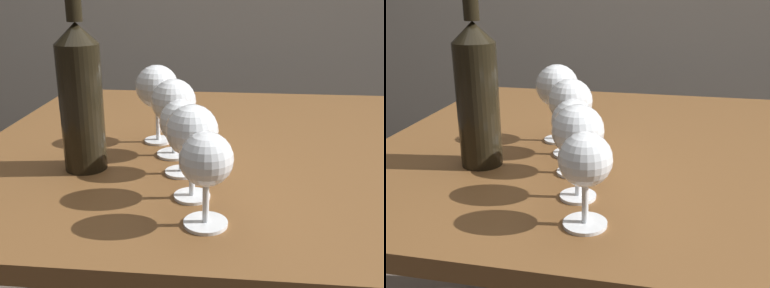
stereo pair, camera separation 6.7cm
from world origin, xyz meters
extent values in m
cube|color=brown|center=(0.00, 0.00, 0.69)|extent=(1.15, 0.92, 0.03)
cylinder|color=brown|center=(-0.52, 0.40, 0.34)|extent=(0.06, 0.06, 0.68)
cylinder|color=white|center=(-0.09, -0.34, 0.71)|extent=(0.06, 0.06, 0.00)
cylinder|color=white|center=(-0.09, -0.34, 0.75)|extent=(0.01, 0.01, 0.07)
sphere|color=white|center=(-0.09, -0.34, 0.80)|extent=(0.07, 0.07, 0.07)
ellipsoid|color=#EACC66|center=(-0.09, -0.34, 0.80)|extent=(0.06, 0.06, 0.03)
cylinder|color=white|center=(-0.12, -0.26, 0.71)|extent=(0.06, 0.06, 0.00)
cylinder|color=white|center=(-0.12, -0.26, 0.75)|extent=(0.01, 0.01, 0.08)
sphere|color=white|center=(-0.12, -0.26, 0.81)|extent=(0.08, 0.08, 0.08)
ellipsoid|color=#380711|center=(-0.12, -0.26, 0.81)|extent=(0.07, 0.07, 0.03)
cylinder|color=white|center=(-0.15, -0.17, 0.71)|extent=(0.06, 0.06, 0.00)
cylinder|color=white|center=(-0.15, -0.17, 0.74)|extent=(0.01, 0.01, 0.07)
sphere|color=white|center=(-0.15, -0.17, 0.80)|extent=(0.07, 0.07, 0.07)
ellipsoid|color=pink|center=(-0.15, -0.17, 0.80)|extent=(0.06, 0.06, 0.03)
cylinder|color=white|center=(-0.17, -0.08, 0.71)|extent=(0.07, 0.07, 0.00)
cylinder|color=white|center=(-0.17, -0.08, 0.75)|extent=(0.01, 0.01, 0.07)
sphere|color=white|center=(-0.17, -0.08, 0.81)|extent=(0.08, 0.08, 0.08)
ellipsoid|color=beige|center=(-0.17, -0.08, 0.81)|extent=(0.07, 0.07, 0.04)
cylinder|color=white|center=(-0.22, -0.01, 0.71)|extent=(0.06, 0.06, 0.00)
cylinder|color=white|center=(-0.22, -0.01, 0.75)|extent=(0.01, 0.01, 0.08)
sphere|color=white|center=(-0.22, -0.01, 0.82)|extent=(0.09, 0.09, 0.09)
ellipsoid|color=gold|center=(-0.22, -0.01, 0.82)|extent=(0.08, 0.08, 0.04)
cylinder|color=black|center=(-0.32, -0.16, 0.82)|extent=(0.07, 0.07, 0.22)
cone|color=black|center=(-0.32, -0.16, 0.94)|extent=(0.07, 0.07, 0.03)
camera|label=1|loc=(-0.06, -0.89, 1.02)|focal=42.52mm
camera|label=2|loc=(0.01, -0.88, 1.02)|focal=42.52mm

